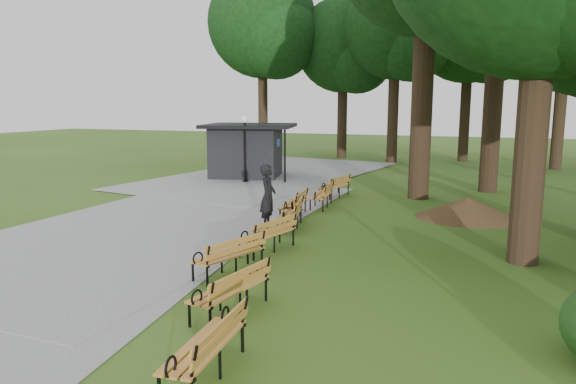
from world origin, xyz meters
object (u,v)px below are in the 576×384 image
(bench_4, at_px, (290,214))
(bench_6, at_px, (321,195))
(bench_1, at_px, (230,289))
(bench_7, at_px, (334,186))
(person, at_px, (268,197))
(bench_2, at_px, (229,255))
(bench_0, at_px, (205,346))
(dirt_mound, at_px, (468,208))
(bench_3, at_px, (267,234))
(bench_5, at_px, (293,204))
(lamp_post, at_px, (245,135))
(kiosk, at_px, (246,151))

(bench_4, height_order, bench_6, same)
(bench_1, relative_size, bench_7, 1.00)
(person, distance_m, bench_2, 4.41)
(person, distance_m, bench_0, 8.67)
(dirt_mound, height_order, bench_0, bench_0)
(person, bearing_deg, bench_2, -179.18)
(person, bearing_deg, bench_4, -88.99)
(bench_3, xyz_separation_m, bench_6, (-0.35, 5.88, 0.00))
(bench_4, distance_m, bench_5, 1.54)
(bench_5, bearing_deg, bench_1, 5.54)
(dirt_mound, bearing_deg, bench_0, -104.74)
(bench_1, relative_size, bench_2, 1.00)
(bench_4, distance_m, bench_7, 5.54)
(bench_0, distance_m, bench_2, 4.32)
(bench_5, xyz_separation_m, bench_6, (0.36, 1.96, 0.00))
(dirt_mound, bearing_deg, person, -148.52)
(bench_3, distance_m, bench_6, 5.89)
(lamp_post, relative_size, dirt_mound, 1.11)
(bench_3, bearing_deg, dirt_mound, 156.24)
(bench_1, height_order, bench_6, same)
(bench_0, height_order, bench_3, same)
(kiosk, height_order, bench_4, kiosk)
(bench_3, relative_size, bench_4, 1.00)
(bench_5, bearing_deg, bench_2, 0.03)
(lamp_post, relative_size, bench_1, 1.62)
(dirt_mound, xyz_separation_m, bench_4, (-4.90, -3.27, 0.09))
(dirt_mound, relative_size, bench_3, 1.47)
(bench_1, height_order, bench_4, same)
(kiosk, distance_m, bench_5, 9.77)
(bench_1, relative_size, bench_6, 1.00)
(bench_7, bearing_deg, bench_6, 13.50)
(bench_0, relative_size, bench_2, 1.00)
(bench_4, bearing_deg, lamp_post, -158.62)
(bench_6, bearing_deg, bench_5, -15.94)
(bench_6, xyz_separation_m, bench_7, (-0.09, 2.09, 0.00))
(bench_0, distance_m, bench_4, 8.62)
(lamp_post, relative_size, bench_3, 1.62)
(kiosk, height_order, bench_5, kiosk)
(bench_2, bearing_deg, bench_3, -163.21)
(bench_7, bearing_deg, bench_2, 13.11)
(dirt_mound, bearing_deg, bench_3, -129.01)
(bench_1, distance_m, bench_7, 11.93)
(person, height_order, bench_2, person)
(dirt_mound, xyz_separation_m, bench_2, (-4.70, -7.69, 0.09))
(bench_0, bearing_deg, person, -166.81)
(kiosk, relative_size, bench_6, 2.23)
(dirt_mound, xyz_separation_m, bench_1, (-3.73, -9.59, 0.09))
(lamp_post, height_order, dirt_mound, lamp_post)
(kiosk, bearing_deg, bench_7, -47.86)
(bench_1, bearing_deg, bench_5, -157.72)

